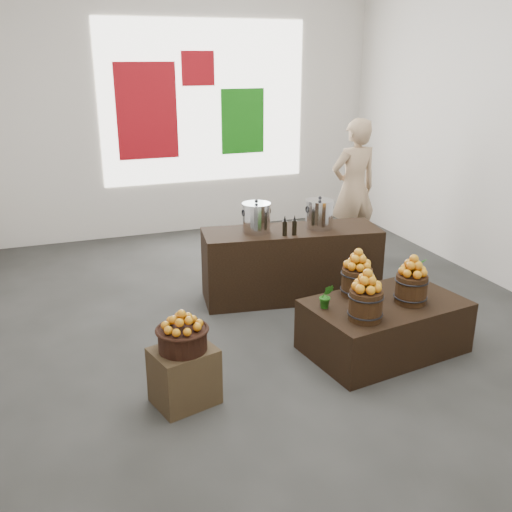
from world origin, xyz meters
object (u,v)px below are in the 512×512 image
object	(u,v)px
crate	(184,376)
display_table	(384,326)
stock_pot_center	(319,215)
stock_pot_left	(256,218)
shopper	(354,189)
wicker_basket	(183,339)
counter	(291,264)

from	to	relation	value
crate	display_table	bearing A→B (deg)	5.80
stock_pot_center	display_table	bearing A→B (deg)	-89.80
stock_pot_left	shopper	xyz separation A→B (m)	(1.79, 1.01, -0.02)
crate	stock_pot_left	size ratio (longest dim) A/B	1.56
stock_pot_left	stock_pot_center	distance (m)	0.73
wicker_basket	stock_pot_center	world-z (taller)	stock_pot_center
counter	stock_pot_center	bearing A→B (deg)	0.00
display_table	counter	distance (m)	1.53
wicker_basket	display_table	xyz separation A→B (m)	(1.99, 0.20, -0.32)
stock_pot_left	stock_pot_center	bearing A→B (deg)	-8.32
crate	wicker_basket	world-z (taller)	wicker_basket
wicker_basket	display_table	world-z (taller)	wicker_basket
stock_pot_left	display_table	bearing A→B (deg)	-64.81
display_table	stock_pot_center	distance (m)	1.61
crate	wicker_basket	distance (m)	0.33
stock_pot_center	crate	bearing A→B (deg)	-140.42
crate	counter	bearing A→B (deg)	45.31
counter	stock_pot_center	xyz separation A→B (m)	(0.32, -0.05, 0.57)
wicker_basket	counter	bearing A→B (deg)	45.31
crate	counter	size ratio (longest dim) A/B	0.24
wicker_basket	display_table	distance (m)	2.03
display_table	shopper	world-z (taller)	shopper
stock_pot_center	shopper	world-z (taller)	shopper
display_table	counter	xyz separation A→B (m)	(-0.32, 1.49, 0.16)
crate	stock_pot_center	bearing A→B (deg)	39.58
wicker_basket	stock_pot_left	size ratio (longest dim) A/B	1.25
crate	display_table	size ratio (longest dim) A/B	0.33
wicker_basket	stock_pot_center	size ratio (longest dim) A/B	1.25
stock_pot_left	stock_pot_center	size ratio (longest dim) A/B	1.00
counter	stock_pot_left	world-z (taller)	stock_pot_left
crate	counter	world-z (taller)	counter
wicker_basket	counter	world-z (taller)	counter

